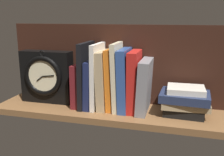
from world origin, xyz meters
TOP-DOWN VIEW (x-y plane):
  - ground_plane at (0.00, 0.00)cm, footprint 91.41×22.39cm
  - back_panel at (0.00, 10.60)cm, footprint 91.41×1.20cm
  - book_maroon_dawkins at (-12.47, 1.79)cm, footprint 3.33×13.26cm
  - book_black_skeptic at (-9.66, 1.79)cm, footprint 2.17×15.96cm
  - book_navy_bierce at (-7.20, 1.79)cm, footprint 3.07×14.95cm
  - book_white_catcher at (-4.82, 1.79)cm, footprint 1.95×15.19cm
  - book_tan_shortstories at (-2.12, 1.79)cm, footprint 3.97×14.56cm
  - book_orange_pandolfini at (0.91, 1.79)cm, footprint 3.25×13.08cm
  - book_cream_twain at (3.30, 1.79)cm, footprint 3.01×14.38cm
  - book_blue_modern at (6.18, 1.79)cm, footprint 4.15×14.95cm
  - book_red_requiem at (9.92, 1.79)cm, footprint 3.70×14.25cm
  - book_gray_chess at (13.90, 1.79)cm, footprint 4.63×16.41cm
  - framed_clock at (-27.44, 1.68)cm, footprint 21.74×7.48cm
  - book_stack_side at (28.99, 1.82)cm, footprint 18.25×15.18cm

SIDE VIEW (x-z plane):
  - ground_plane at x=0.00cm, z-range -2.50..0.00cm
  - book_stack_side at x=28.99cm, z-range -0.09..10.52cm
  - book_maroon_dawkins at x=-12.47cm, z-range -0.01..17.22cm
  - book_navy_bierce at x=-7.20cm, z-range -0.03..18.94cm
  - book_gray_chess at x=13.90cm, z-range -0.07..19.99cm
  - framed_clock at x=-27.44cm, z-range -0.16..22.32cm
  - book_tan_shortstories at x=-2.12cm, z-range -0.05..22.79cm
  - book_red_requiem at x=9.92cm, z-range -0.01..23.06cm
  - book_orange_pandolfini at x=0.91cm, z-range -0.04..23.65cm
  - book_blue_modern at x=6.18cm, z-range -0.05..23.75cm
  - book_white_catcher at x=-4.82cm, z-range -0.01..25.50cm
  - book_black_skeptic at x=-9.66cm, z-range -0.01..25.82cm
  - book_cream_twain at x=3.30cm, z-range -0.03..25.98cm
  - back_panel at x=0.00cm, z-range 0.00..32.50cm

